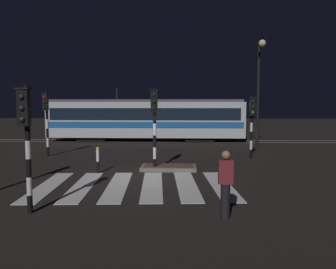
# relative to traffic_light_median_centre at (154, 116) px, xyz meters

# --- Properties ---
(ground_plane) EXTENTS (120.00, 120.00, 0.00)m
(ground_plane) POSITION_rel_traffic_light_median_centre_xyz_m (-0.45, -1.21, -2.36)
(ground_plane) COLOR black
(rail_near) EXTENTS (80.00, 0.12, 0.03)m
(rail_near) POSITION_rel_traffic_light_median_centre_xyz_m (-0.45, 11.77, -2.34)
(rail_near) COLOR #59595E
(rail_near) RESTS_ON ground
(rail_far) EXTENTS (80.00, 0.12, 0.03)m
(rail_far) POSITION_rel_traffic_light_median_centre_xyz_m (-0.45, 13.20, -2.34)
(rail_far) COLOR #59595E
(rail_far) RESTS_ON ground
(crosswalk_zebra) EXTENTS (7.08, 5.12, 0.02)m
(crosswalk_zebra) POSITION_rel_traffic_light_median_centre_xyz_m (-0.45, -2.85, -2.35)
(crosswalk_zebra) COLOR silver
(crosswalk_zebra) RESTS_ON ground
(traffic_island) EXTENTS (2.41, 1.34, 0.18)m
(traffic_island) POSITION_rel_traffic_light_median_centre_xyz_m (0.59, 0.34, -2.27)
(traffic_island) COLOR slate
(traffic_island) RESTS_ON ground
(traffic_light_median_centre) EXTENTS (0.36, 0.42, 3.57)m
(traffic_light_median_centre) POSITION_rel_traffic_light_median_centre_xyz_m (0.00, 0.00, 0.00)
(traffic_light_median_centre) COLOR black
(traffic_light_median_centre) RESTS_ON ground
(traffic_light_kerb_mid_left) EXTENTS (0.36, 0.42, 3.35)m
(traffic_light_kerb_mid_left) POSITION_rel_traffic_light_median_centre_xyz_m (-2.77, -6.16, -0.14)
(traffic_light_kerb_mid_left) COLOR black
(traffic_light_kerb_mid_left) RESTS_ON ground
(traffic_light_corner_far_left) EXTENTS (0.36, 0.42, 3.58)m
(traffic_light_corner_far_left) POSITION_rel_traffic_light_median_centre_xyz_m (-6.27, 4.00, 0.01)
(traffic_light_corner_far_left) COLOR black
(traffic_light_corner_far_left) RESTS_ON ground
(traffic_light_corner_far_right) EXTENTS (0.36, 0.42, 3.33)m
(traffic_light_corner_far_right) POSITION_rel_traffic_light_median_centre_xyz_m (4.82, 3.72, -0.16)
(traffic_light_corner_far_right) COLOR black
(traffic_light_corner_far_right) RESTS_ON ground
(street_lamp_trackside_right) EXTENTS (0.44, 1.21, 6.79)m
(street_lamp_trackside_right) POSITION_rel_traffic_light_median_centre_xyz_m (5.99, 7.71, 1.98)
(street_lamp_trackside_right) COLOR black
(street_lamp_trackside_right) RESTS_ON ground
(tram) EXTENTS (15.26, 2.58, 4.15)m
(tram) POSITION_rel_traffic_light_median_centre_xyz_m (-1.72, 12.48, -0.61)
(tram) COLOR silver
(tram) RESTS_ON ground
(pedestrian_waiting_at_kerb) EXTENTS (0.36, 0.24, 1.71)m
(pedestrian_waiting_at_kerb) POSITION_rel_traffic_light_median_centre_xyz_m (2.31, -6.27, -1.48)
(pedestrian_waiting_at_kerb) COLOR black
(pedestrian_waiting_at_kerb) RESTS_ON ground
(bollard_island_edge) EXTENTS (0.12, 0.12, 1.11)m
(bollard_island_edge) POSITION_rel_traffic_light_median_centre_xyz_m (-2.30, -0.67, -1.80)
(bollard_island_edge) COLOR black
(bollard_island_edge) RESTS_ON ground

